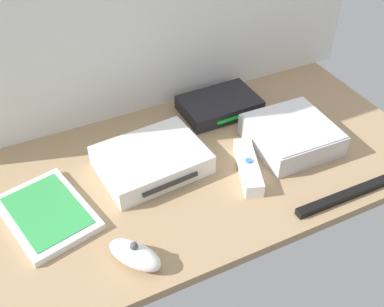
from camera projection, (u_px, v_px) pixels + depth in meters
The scene contains 8 objects.
ground_plane at pixel (192, 172), 96.64cm from camera, with size 100.00×48.00×2.00cm, color #9E7F5B.
game_console at pixel (152, 160), 94.59cm from camera, with size 22.21×17.76×4.40cm.
mini_computer at pixel (291, 135), 100.19cm from camera, with size 17.44×17.44×5.30cm.
game_case at pixel (47, 213), 85.60cm from camera, with size 17.55×21.59×1.56cm.
network_router at pixel (219, 105), 110.28cm from camera, with size 18.13×12.54×3.40cm.
remote_wand at pixel (248, 167), 94.03cm from camera, with size 8.56×15.12×3.40cm.
remote_nunchuk at pixel (135, 255), 76.89cm from camera, with size 9.28×10.74×5.10cm.
sensor_bar at pixel (349, 194), 89.34cm from camera, with size 24.00×1.80×1.40cm, color black.
Camera 1 is at (-31.03, -63.44, 65.08)cm, focal length 43.36 mm.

